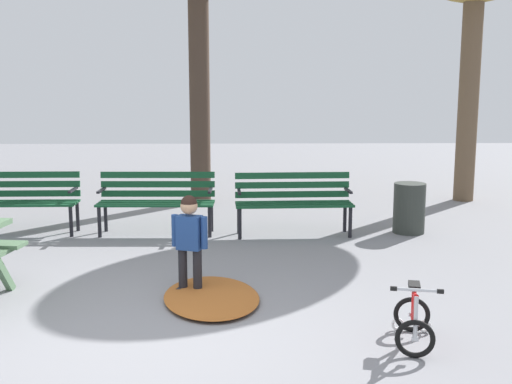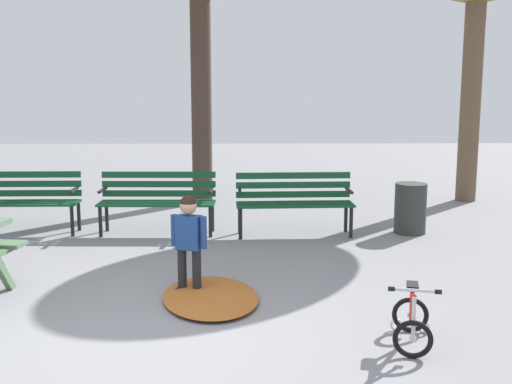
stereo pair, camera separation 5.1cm
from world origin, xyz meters
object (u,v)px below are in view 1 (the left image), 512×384
Objects in this scene: park_bench_right at (293,198)px; trash_bin at (409,208)px; park_bench_left at (157,197)px; kids_bicycle at (414,320)px; park_bench_far_left at (20,197)px; child_standing at (190,237)px.

park_bench_right is 2.30× the size of trash_bin.
park_bench_left reaches higher than kids_bicycle.
park_bench_right is 2.64× the size of kids_bicycle.
park_bench_left is at bearing 123.17° from kids_bicycle.
park_bench_left and park_bench_right have the same top height.
park_bench_far_left is 3.80m from park_bench_right.
child_standing is 2.29m from kids_bicycle.
park_bench_far_left is 3.71m from child_standing.
child_standing is 1.62× the size of kids_bicycle.
park_bench_far_left is 2.28× the size of trash_bin.
park_bench_far_left is 5.95m from kids_bicycle.
park_bench_far_left is 1.00× the size of park_bench_left.
park_bench_far_left reaches higher than trash_bin.
kids_bicycle is at bearing -104.42° from trash_bin.
park_bench_right is 3.85m from kids_bicycle.
kids_bicycle is at bearing -34.11° from child_standing.
park_bench_right is at bearing -3.25° from park_bench_left.
park_bench_left is 1.63× the size of child_standing.
trash_bin is (0.99, 3.84, 0.15)m from kids_bicycle.
park_bench_right is at bearing 99.71° from kids_bicycle.
child_standing is (2.58, -2.67, 0.07)m from park_bench_far_left.
kids_bicycle is (0.65, -3.78, -0.31)m from park_bench_right.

